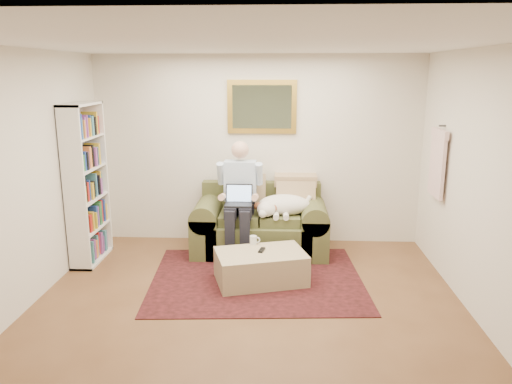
# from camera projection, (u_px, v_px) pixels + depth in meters

# --- Properties ---
(room_shell) EXTENTS (4.51, 5.00, 2.61)m
(room_shell) POSITION_uv_depth(u_px,v_px,m) (247.00, 185.00, 4.84)
(room_shell) COLOR brown
(room_shell) RESTS_ON ground
(rug) EXTENTS (2.56, 2.11, 0.01)m
(rug) POSITION_uv_depth(u_px,v_px,m) (257.00, 278.00, 5.85)
(rug) COLOR black
(rug) RESTS_ON room_shell
(sofa) EXTENTS (1.77, 0.90, 1.06)m
(sofa) POSITION_uv_depth(u_px,v_px,m) (260.00, 229.00, 6.68)
(sofa) COLOR #444926
(sofa) RESTS_ON room_shell
(seated_man) EXTENTS (0.58, 0.83, 1.49)m
(seated_man) POSITION_uv_depth(u_px,v_px,m) (239.00, 201.00, 6.44)
(seated_man) COLOR #8CACD8
(seated_man) RESTS_ON sofa
(laptop) EXTENTS (0.34, 0.27, 0.25)m
(laptop) POSITION_uv_depth(u_px,v_px,m) (239.00, 199.00, 6.36)
(laptop) COLOR black
(laptop) RESTS_ON seated_man
(sleeping_dog) EXTENTS (0.73, 0.46, 0.27)m
(sleeping_dog) POSITION_uv_depth(u_px,v_px,m) (284.00, 205.00, 6.49)
(sleeping_dog) COLOR white
(sleeping_dog) RESTS_ON sofa
(ottoman) EXTENTS (1.13, 0.89, 0.36)m
(ottoman) POSITION_uv_depth(u_px,v_px,m) (261.00, 267.00, 5.73)
(ottoman) COLOR #CCBB88
(ottoman) RESTS_ON room_shell
(coffee_mug) EXTENTS (0.08, 0.08, 0.10)m
(coffee_mug) POSITION_uv_depth(u_px,v_px,m) (253.00, 240.00, 5.95)
(coffee_mug) COLOR white
(coffee_mug) RESTS_ON ottoman
(tv_remote) EXTENTS (0.08, 0.16, 0.02)m
(tv_remote) POSITION_uv_depth(u_px,v_px,m) (262.00, 250.00, 5.72)
(tv_remote) COLOR black
(tv_remote) RESTS_ON ottoman
(bookshelf) EXTENTS (0.28, 0.80, 2.00)m
(bookshelf) POSITION_uv_depth(u_px,v_px,m) (86.00, 184.00, 6.22)
(bookshelf) COLOR white
(bookshelf) RESTS_ON room_shell
(wall_mirror) EXTENTS (0.94, 0.04, 0.72)m
(wall_mirror) POSITION_uv_depth(u_px,v_px,m) (262.00, 107.00, 6.75)
(wall_mirror) COLOR gold
(wall_mirror) RESTS_ON room_shell
(hanging_shirt) EXTENTS (0.06, 0.52, 0.90)m
(hanging_shirt) POSITION_uv_depth(u_px,v_px,m) (438.00, 159.00, 5.92)
(hanging_shirt) COLOR beige
(hanging_shirt) RESTS_ON room_shell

